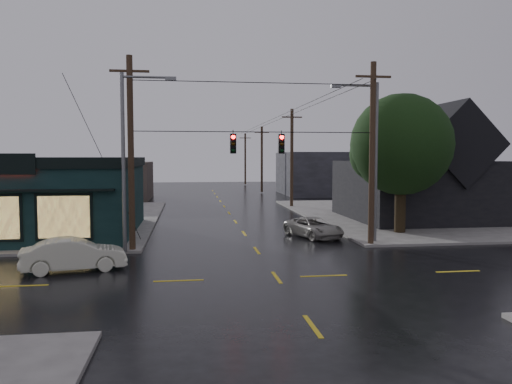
{
  "coord_description": "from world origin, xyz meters",
  "views": [
    {
      "loc": [
        -3.58,
        -19.95,
        4.95
      ],
      "look_at": [
        -0.09,
        5.65,
        3.15
      ],
      "focal_mm": 35.0,
      "sensor_mm": 36.0,
      "label": 1
    }
  ],
  "objects": [
    {
      "name": "streetlight_nw",
      "position": [
        -6.8,
        5.8,
        0.0
      ],
      "size": [
        5.4,
        0.3,
        9.15
      ],
      "primitive_type": null,
      "color": "slate",
      "rests_on": "ground"
    },
    {
      "name": "bg_building_east",
      "position": [
        16.0,
        45.0,
        2.8
      ],
      "size": [
        14.0,
        12.0,
        5.6
      ],
      "primitive_type": "cube",
      "color": "#222226",
      "rests_on": "ground"
    },
    {
      "name": "pizza_shop",
      "position": [
        -15.0,
        12.94,
        2.56
      ],
      "size": [
        16.3,
        12.34,
        4.9
      ],
      "color": "black",
      "rests_on": "ground"
    },
    {
      "name": "sedan_cream",
      "position": [
        -8.53,
        2.36,
        0.72
      ],
      "size": [
        4.62,
        2.47,
        1.44
      ],
      "primitive_type": "imported",
      "rotation": [
        0.0,
        0.0,
        1.8
      ],
      "color": "beige",
      "rests_on": "ground"
    },
    {
      "name": "utility_pole_nw",
      "position": [
        -6.5,
        6.5,
        0.0
      ],
      "size": [
        2.0,
        0.32,
        10.15
      ],
      "primitive_type": null,
      "color": "black",
      "rests_on": "ground"
    },
    {
      "name": "ne_building",
      "position": [
        15.0,
        17.0,
        4.47
      ],
      "size": [
        12.6,
        11.6,
        8.75
      ],
      "color": "black",
      "rests_on": "ground"
    },
    {
      "name": "corner_tree",
      "position": [
        9.87,
        10.28,
        5.74
      ],
      "size": [
        6.45,
        6.45,
        8.84
      ],
      "color": "black",
      "rests_on": "ground"
    },
    {
      "name": "streetlight_ne",
      "position": [
        7.0,
        7.2,
        0.0
      ],
      "size": [
        5.4,
        0.3,
        9.15
      ],
      "primitive_type": null,
      "color": "slate",
      "rests_on": "ground"
    },
    {
      "name": "utility_pole_far_c",
      "position": [
        6.5,
        68.0,
        0.0
      ],
      "size": [
        2.0,
        0.32,
        9.15
      ],
      "primitive_type": null,
      "color": "black",
      "rests_on": "ground"
    },
    {
      "name": "suv_silver",
      "position": [
        4.09,
        9.88,
        0.61
      ],
      "size": [
        3.43,
        4.85,
        1.23
      ],
      "primitive_type": "imported",
      "rotation": [
        0.0,
        0.0,
        0.35
      ],
      "color": "gray",
      "rests_on": "ground"
    },
    {
      "name": "utility_pole_far_a",
      "position": [
        6.5,
        28.0,
        0.0
      ],
      "size": [
        2.0,
        0.32,
        9.65
      ],
      "primitive_type": null,
      "color": "black",
      "rests_on": "ground"
    },
    {
      "name": "sidewalk_ne",
      "position": [
        20.0,
        20.0,
        0.07
      ],
      "size": [
        28.0,
        28.0,
        0.15
      ],
      "primitive_type": "cube",
      "color": "#605D5A",
      "rests_on": "ground"
    },
    {
      "name": "bg_building_west",
      "position": [
        -14.0,
        40.0,
        2.2
      ],
      "size": [
        12.0,
        10.0,
        4.4
      ],
      "primitive_type": "cube",
      "color": "#40322E",
      "rests_on": "ground"
    },
    {
      "name": "utility_pole_ne",
      "position": [
        6.5,
        6.5,
        0.0
      ],
      "size": [
        2.0,
        0.32,
        10.15
      ],
      "primitive_type": null,
      "color": "black",
      "rests_on": "ground"
    },
    {
      "name": "ground_plane",
      "position": [
        0.0,
        0.0,
        0.0
      ],
      "size": [
        160.0,
        160.0,
        0.0
      ],
      "primitive_type": "plane",
      "color": "black"
    },
    {
      "name": "utility_pole_far_b",
      "position": [
        6.5,
        48.0,
        0.0
      ],
      "size": [
        2.0,
        0.32,
        9.15
      ],
      "primitive_type": null,
      "color": "black",
      "rests_on": "ground"
    },
    {
      "name": "span_signal_assembly",
      "position": [
        0.1,
        6.5,
        5.7
      ],
      "size": [
        13.0,
        0.48,
        1.23
      ],
      "color": "black",
      "rests_on": "ground"
    }
  ]
}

